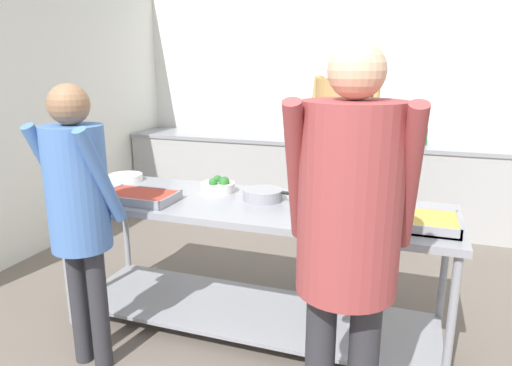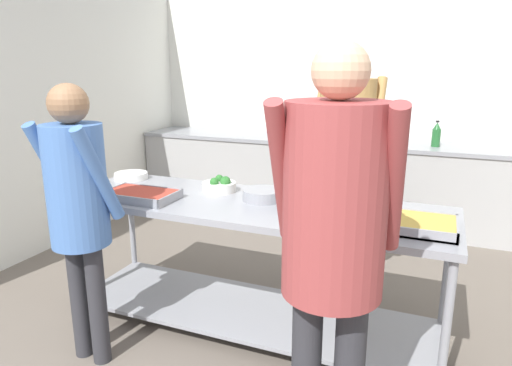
% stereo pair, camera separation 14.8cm
% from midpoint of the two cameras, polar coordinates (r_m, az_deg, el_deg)
% --- Properties ---
extents(wall_rear, '(4.87, 0.06, 2.65)m').
position_cam_midpoint_polar(wall_rear, '(5.33, 9.80, 10.50)').
color(wall_rear, silver).
rests_on(wall_rear, ground_plane).
extents(wall_left, '(0.06, 4.32, 2.65)m').
position_cam_midpoint_polar(wall_left, '(4.56, -27.28, 8.47)').
color(wall_left, silver).
rests_on(wall_left, ground_plane).
extents(back_counter, '(4.71, 0.65, 0.90)m').
position_cam_midpoint_polar(back_counter, '(5.11, 8.69, 0.41)').
color(back_counter, '#A8A8A8').
rests_on(back_counter, ground_plane).
extents(serving_counter, '(2.42, 0.76, 0.86)m').
position_cam_midpoint_polar(serving_counter, '(2.89, -2.14, -7.74)').
color(serving_counter, gray).
rests_on(serving_counter, ground_plane).
extents(plate_stack, '(0.25, 0.25, 0.05)m').
position_cam_midpoint_polar(plate_stack, '(3.47, -17.18, 0.66)').
color(plate_stack, white).
rests_on(plate_stack, serving_counter).
extents(serving_tray_vegetables, '(0.45, 0.28, 0.05)m').
position_cam_midpoint_polar(serving_tray_vegetables, '(2.93, -15.76, -1.71)').
color(serving_tray_vegetables, gray).
rests_on(serving_tray_vegetables, serving_counter).
extents(broccoli_bowl, '(0.23, 0.23, 0.11)m').
position_cam_midpoint_polar(broccoli_bowl, '(3.03, -6.16, -0.42)').
color(broccoli_bowl, silver).
rests_on(broccoli_bowl, serving_counter).
extents(sauce_pan, '(0.39, 0.25, 0.07)m').
position_cam_midpoint_polar(sauce_pan, '(2.84, -0.59, -1.41)').
color(sauce_pan, gray).
rests_on(sauce_pan, serving_counter).
extents(serving_tray_roast, '(0.43, 0.30, 0.05)m').
position_cam_midpoint_polar(serving_tray_roast, '(2.72, 8.13, -2.53)').
color(serving_tray_roast, gray).
rests_on(serving_tray_roast, serving_counter).
extents(serving_tray_greens, '(0.43, 0.32, 0.05)m').
position_cam_midpoint_polar(serving_tray_greens, '(2.51, 17.75, -4.58)').
color(serving_tray_greens, gray).
rests_on(serving_tray_greens, serving_counter).
extents(guest_serving_left, '(0.51, 0.40, 1.77)m').
position_cam_midpoint_polar(guest_serving_left, '(1.78, 9.17, -5.09)').
color(guest_serving_left, '#2D2D33').
rests_on(guest_serving_left, ground_plane).
extents(guest_serving_right, '(0.43, 0.33, 1.59)m').
position_cam_midpoint_polar(guest_serving_right, '(2.62, -22.86, -1.90)').
color(guest_serving_right, '#2D2D33').
rests_on(guest_serving_right, ground_plane).
extents(cook_behind_counter, '(0.50, 0.39, 1.80)m').
position_cam_midpoint_polar(cook_behind_counter, '(3.37, 9.34, 4.59)').
color(cook_behind_counter, '#2D2D33').
rests_on(cook_behind_counter, ground_plane).
extents(water_bottle, '(0.08, 0.08, 0.26)m').
position_cam_midpoint_polar(water_bottle, '(4.89, 19.39, 5.86)').
color(water_bottle, '#23602D').
rests_on(water_bottle, back_counter).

